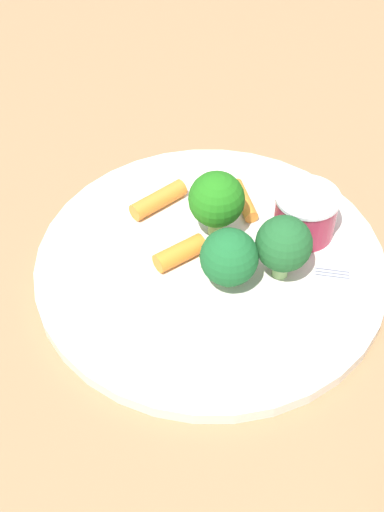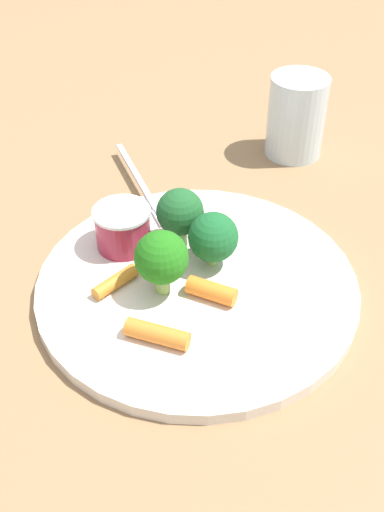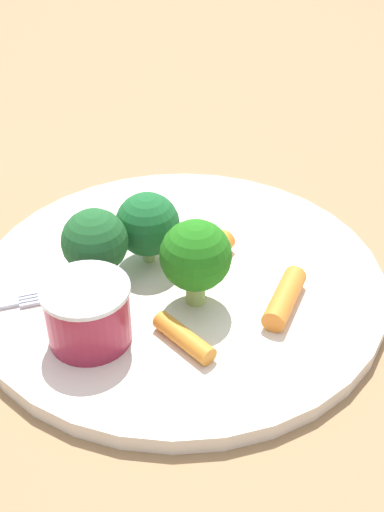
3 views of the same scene
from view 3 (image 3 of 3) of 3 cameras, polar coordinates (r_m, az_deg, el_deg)
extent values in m
plane|color=#926F4A|center=(0.46, -1.06, -2.71)|extent=(2.40, 2.40, 0.00)
cylinder|color=silver|center=(0.45, -1.07, -2.13)|extent=(0.29, 0.29, 0.01)
cylinder|color=maroon|center=(0.39, -9.48, -5.36)|extent=(0.05, 0.05, 0.04)
cylinder|color=silver|center=(0.38, -9.79, -3.02)|extent=(0.05, 0.05, 0.00)
cylinder|color=#87B86D|center=(0.46, -4.27, 0.15)|extent=(0.01, 0.01, 0.01)
sphere|color=#1B602C|center=(0.44, -4.41, 2.68)|extent=(0.05, 0.05, 0.05)
cylinder|color=#92B95F|center=(0.42, 0.33, -3.05)|extent=(0.01, 0.01, 0.02)
sphere|color=#217118|center=(0.40, 0.34, 0.06)|extent=(0.05, 0.05, 0.05)
cylinder|color=#96BE74|center=(0.44, -8.58, -1.51)|extent=(0.01, 0.01, 0.02)
sphere|color=#1F5929|center=(0.42, -8.90, 1.32)|extent=(0.05, 0.05, 0.05)
cylinder|color=orange|center=(0.42, 8.48, -3.82)|extent=(0.03, 0.06, 0.02)
cylinder|color=orange|center=(0.45, 1.85, 0.14)|extent=(0.02, 0.05, 0.02)
cylinder|color=orange|center=(0.39, -0.75, -7.48)|extent=(0.05, 0.02, 0.01)
cube|color=#B5B8C7|center=(0.44, -13.83, -3.35)|extent=(0.02, 0.02, 0.00)
cube|color=#B5B8C7|center=(0.44, -13.78, -3.62)|extent=(0.02, 0.02, 0.00)
cube|color=#B5B8C7|center=(0.44, -13.73, -3.90)|extent=(0.02, 0.02, 0.00)
cube|color=#B5B8C7|center=(0.43, -13.68, -4.17)|extent=(0.02, 0.02, 0.00)
camera|label=1|loc=(0.75, -20.20, 47.33)|focal=49.79mm
camera|label=2|loc=(0.53, 63.92, 31.50)|focal=43.36mm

